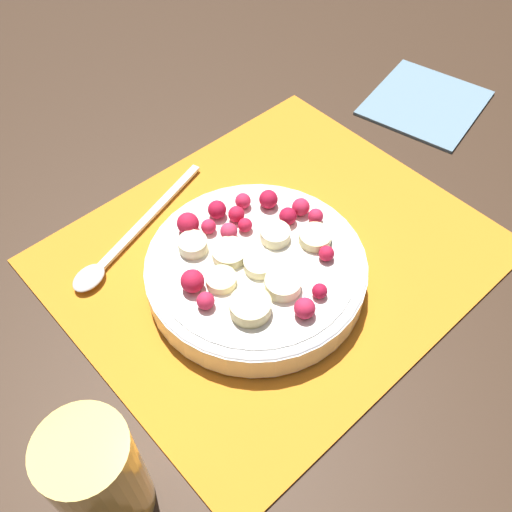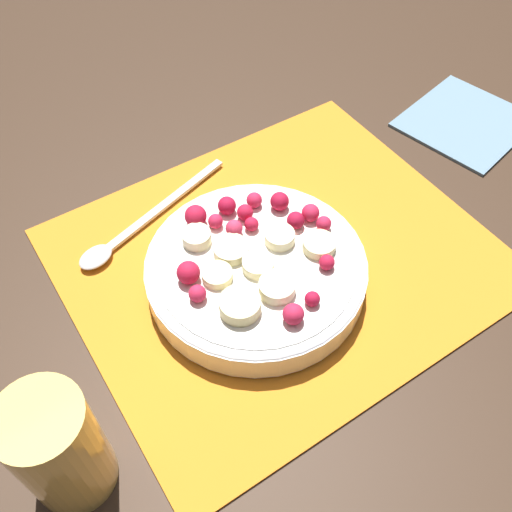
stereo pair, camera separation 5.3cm
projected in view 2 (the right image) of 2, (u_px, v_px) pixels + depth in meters
name	position (u px, v px, depth m)	size (l,w,h in m)	color
ground_plane	(279.00, 258.00, 0.59)	(3.00, 3.00, 0.00)	#382619
placemat	(279.00, 256.00, 0.59)	(0.42, 0.36, 0.01)	orange
fruit_bowl	(256.00, 268.00, 0.55)	(0.21, 0.21, 0.05)	white
spoon	(129.00, 232.00, 0.60)	(0.20, 0.08, 0.01)	silver
drinking_glass	(59.00, 449.00, 0.41)	(0.06, 0.06, 0.11)	#F4CC66
napkin	(466.00, 121.00, 0.73)	(0.17, 0.16, 0.01)	slate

